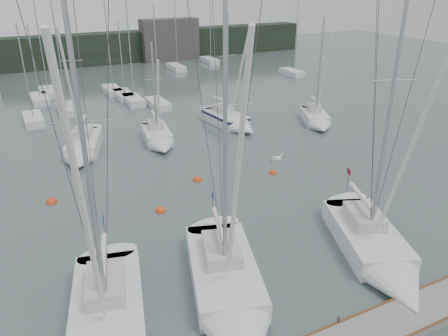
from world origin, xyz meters
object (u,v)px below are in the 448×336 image
Objects in this scene: buoy_b at (197,180)px; sailboat_mid_d at (232,122)px; sailboat_near_center at (231,301)px; sailboat_mid_c at (159,140)px; buoy_d at (273,173)px; sailboat_near_right at (380,257)px; sailboat_mid_b at (82,150)px; sailboat_mid_e at (317,121)px; buoy_c at (52,202)px; buoy_a at (160,211)px.

sailboat_mid_d is at bearing 50.42° from buoy_b.
sailboat_near_center is at bearing -107.10° from buoy_b.
buoy_d is at bearing -50.02° from sailboat_mid_c.
sailboat_near_right is 24.91m from sailboat_mid_b.
sailboat_mid_c is (-4.52, 21.97, -0.05)m from sailboat_near_right.
sailboat_mid_d is 8.55m from sailboat_mid_e.
buoy_b is at bearing -80.18° from sailboat_mid_c.
buoy_c is at bearing -144.28° from sailboat_mid_e.
sailboat_near_center is 1.63× the size of sailboat_mid_c.
buoy_c reaches higher than buoy_b.
sailboat_mid_c is at bearing 91.11° from buoy_b.
sailboat_mid_b is at bearing 178.12° from sailboat_mid_d.
sailboat_mid_e is at bearing 61.73° from sailboat_near_center.
buoy_a is (-11.97, -12.87, -0.57)m from sailboat_mid_d.
sailboat_near_center reaches higher than buoy_d.
buoy_d is at bearing 105.22° from sailboat_near_right.
sailboat_near_center is at bearing -90.56° from buoy_a.
sailboat_mid_b is 1.35× the size of sailboat_mid_c.
sailboat_near_center is 26.70× the size of buoy_d.
sailboat_mid_c is at bearing 15.27° from sailboat_mid_b.
buoy_b is at bearing -136.07° from sailboat_mid_d.
sailboat_near_center is 21.90m from sailboat_mid_b.
sailboat_mid_d is at bearing 24.98° from buoy_c.
sailboat_near_center is 1.20× the size of sailboat_mid_b.
sailboat_mid_d is at bearing 78.27° from buoy_d.
buoy_d is (5.84, -9.61, -0.53)m from sailboat_mid_c.
sailboat_mid_e reaches higher than sailboat_mid_c.
sailboat_mid_d reaches higher than buoy_c.
sailboat_mid_e is (16.02, -1.85, -0.01)m from sailboat_mid_c.
sailboat_mid_b is 19.53× the size of buoy_b.
buoy_a is 5.11m from buoy_b.
buoy_a is at bearing -129.71° from sailboat_mid_e.
sailboat_near_center reaches higher than buoy_a.
sailboat_mid_d reaches higher than buoy_b.
sailboat_mid_d is 17.58m from buoy_a.
sailboat_near_center is 15.33m from buoy_d.
sailboat_mid_e is at bearing 2.12° from sailboat_mid_c.
sailboat_mid_e is 12.81m from buoy_d.
sailboat_mid_e is at bearing 25.64° from buoy_a.
sailboat_mid_d is (14.77, 1.19, -0.00)m from sailboat_mid_b.
sailboat_mid_c reaches higher than buoy_c.
sailboat_near_right is 20.88m from buoy_c.
sailboat_near_center is at bearing -91.66° from sailboat_mid_c.
buoy_d is (9.66, 1.76, 0.00)m from buoy_a.
sailboat_near_center is 13.88m from buoy_b.
sailboat_mid_c is 0.83× the size of sailboat_mid_d.
buoy_d is (15.78, -2.68, 0.00)m from buoy_c.
sailboat_mid_e is at bearing 11.07° from buoy_c.
sailboat_mid_b is at bearing 103.52° from buoy_a.
buoy_c is at bearing -96.68° from sailboat_mid_b.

